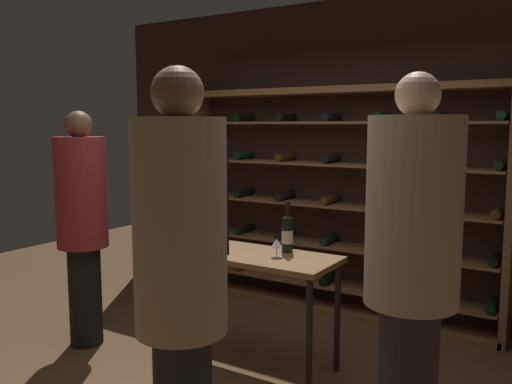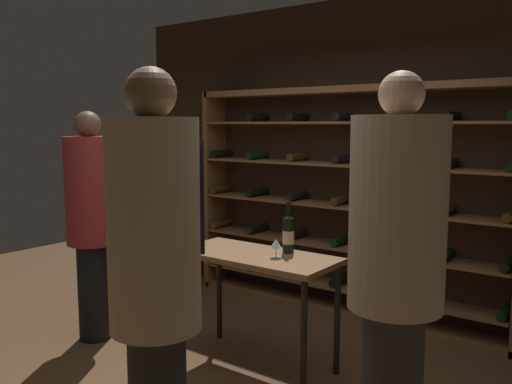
{
  "view_description": "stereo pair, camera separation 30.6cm",
  "coord_description": "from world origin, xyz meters",
  "views": [
    {
      "loc": [
        2.01,
        -2.94,
        1.79
      ],
      "look_at": [
        -0.02,
        0.3,
        1.31
      ],
      "focal_mm": 37.92,
      "sensor_mm": 36.0,
      "label": 1
    },
    {
      "loc": [
        2.26,
        -2.77,
        1.79
      ],
      "look_at": [
        -0.02,
        0.3,
        1.31
      ],
      "focal_mm": 37.92,
      "sensor_mm": 36.0,
      "label": 2
    }
  ],
  "objects": [
    {
      "name": "wine_bottle_gold_foil",
      "position": [
        -0.54,
        0.24,
        0.98
      ],
      "size": [
        0.09,
        0.09,
        0.36
      ],
      "color": "#4C3314",
      "rests_on": "tasting_table"
    },
    {
      "name": "person_guest_blue_shirt",
      "position": [
        -1.42,
        -0.08,
        1.05
      ],
      "size": [
        0.4,
        0.4,
        1.89
      ],
      "rotation": [
        0.0,
        0.0,
        2.88
      ],
      "color": "black",
      "rests_on": "ground"
    },
    {
      "name": "wine_bottle_black_capsule",
      "position": [
        0.13,
        0.49,
        0.99
      ],
      "size": [
        0.09,
        0.09,
        0.38
      ],
      "color": "black",
      "rests_on": "tasting_table"
    },
    {
      "name": "wine_glass_stemmed_center",
      "position": [
        0.14,
        0.32,
        0.94
      ],
      "size": [
        0.08,
        0.08,
        0.13
      ],
      "color": "silver",
      "rests_on": "tasting_table"
    },
    {
      "name": "tasting_table",
      "position": [
        -0.04,
        0.32,
        0.75
      ],
      "size": [
        1.21,
        0.55,
        0.85
      ],
      "color": "brown",
      "rests_on": "ground"
    },
    {
      "name": "wine_rack",
      "position": [
        -0.08,
        1.72,
        1.06
      ],
      "size": [
        3.19,
        0.32,
        2.13
      ],
      "color": "brown",
      "rests_on": "ground"
    },
    {
      "name": "back_wall",
      "position": [
        0.0,
        1.93,
        1.47
      ],
      "size": [
        5.4,
        0.1,
        2.95
      ],
      "primitive_type": "cube",
      "color": "#332319",
      "rests_on": "ground"
    },
    {
      "name": "ground_plane",
      "position": [
        0.0,
        0.0,
        0.0
      ],
      "size": [
        9.85,
        9.85,
        0.0
      ],
      "primitive_type": "plane",
      "color": "brown"
    },
    {
      "name": "person_host_in_suit",
      "position": [
        0.5,
        -1.16,
        1.13
      ],
      "size": [
        0.41,
        0.41,
        2.03
      ],
      "rotation": [
        0.0,
        0.0,
        -2.64
      ],
      "color": "black",
      "rests_on": "ground"
    },
    {
      "name": "person_bystander_red_print",
      "position": [
        1.26,
        -0.27,
        1.13
      ],
      "size": [
        0.47,
        0.47,
        2.04
      ],
      "rotation": [
        0.0,
        0.0,
        -0.95
      ],
      "color": "#2A2A2A",
      "rests_on": "ground"
    }
  ]
}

